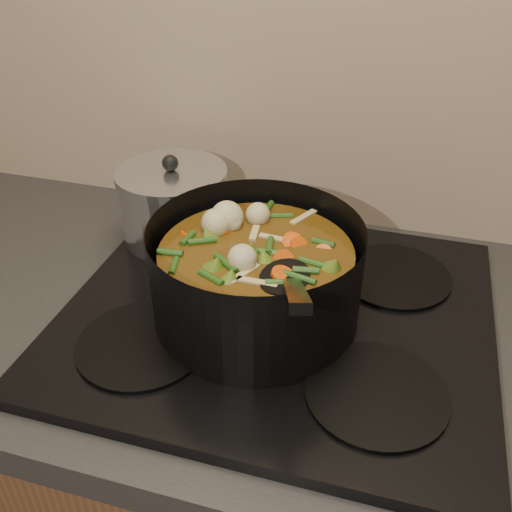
# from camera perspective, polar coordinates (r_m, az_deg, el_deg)

# --- Properties ---
(counter) EXTENTS (2.64, 0.64, 0.91)m
(counter) POSITION_cam_1_polar(r_m,az_deg,el_deg) (1.21, 1.68, -22.91)
(counter) COLOR brown
(counter) RESTS_ON ground
(stovetop) EXTENTS (0.62, 0.54, 0.03)m
(stovetop) POSITION_cam_1_polar(r_m,az_deg,el_deg) (0.86, 2.19, -5.73)
(stovetop) COLOR black
(stovetop) RESTS_ON counter
(stockpot) EXTENTS (0.31, 0.39, 0.22)m
(stockpot) POSITION_cam_1_polar(r_m,az_deg,el_deg) (0.80, 0.01, -2.07)
(stockpot) COLOR black
(stockpot) RESTS_ON stovetop
(saucepan) EXTENTS (0.19, 0.19, 0.16)m
(saucepan) POSITION_cam_1_polar(r_m,az_deg,el_deg) (1.00, -8.22, 5.21)
(saucepan) COLOR silver
(saucepan) RESTS_ON stovetop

